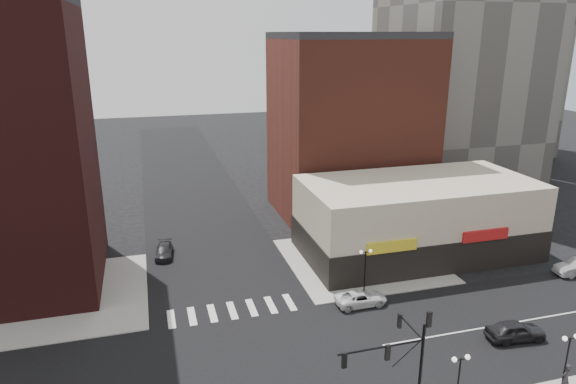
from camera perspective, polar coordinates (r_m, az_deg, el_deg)
name	(u,v)px	position (r m, az deg, el deg)	size (l,w,h in m)	color
ground	(254,368)	(38.43, -3.84, -18.94)	(240.00, 240.00, 0.00)	black
road_ew	(254,368)	(38.42, -3.84, -18.92)	(200.00, 14.00, 0.02)	black
road_ns	(254,368)	(38.42, -3.84, -18.92)	(14.00, 200.00, 0.02)	black
sidewalk_nw	(61,298)	(50.99, -23.95, -10.68)	(15.00, 15.00, 0.12)	gray
sidewalk_ne	(361,260)	(54.35, 8.06, -7.51)	(15.00, 15.00, 0.12)	gray
building_ne_midrise	(349,129)	(66.01, 6.83, 6.95)	(18.00, 15.00, 22.00)	maroon
building_ne_row	(416,223)	(56.33, 14.07, -3.40)	(24.20, 12.20, 8.00)	beige
traffic_signal	(404,355)	(31.65, 12.73, -17.24)	(5.59, 3.09, 7.77)	black
street_lamp_se_a	(460,370)	(34.22, 18.53, -18.26)	(1.22, 0.32, 4.16)	black
street_lamp_se_b	(569,349)	(38.84, 28.72, -15.03)	(1.22, 0.32, 4.16)	black
street_lamp_ne	(365,260)	(46.69, 8.60, -7.47)	(1.22, 0.32, 4.16)	black
white_suv	(361,298)	(45.94, 8.11, -11.60)	(2.09, 4.54, 1.26)	silver
dark_sedan_east	(515,331)	(44.46, 23.95, -13.89)	(1.82, 4.53, 1.54)	black
dark_sedan_north	(164,251)	(56.11, -13.60, -6.40)	(1.73, 4.27, 1.24)	black
pedestrian	(566,377)	(40.10, 28.46, -17.65)	(0.71, 0.47, 1.94)	#29252B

